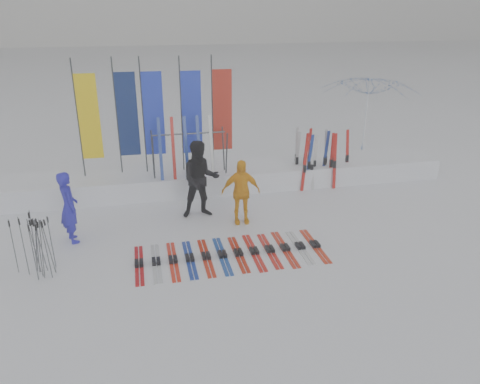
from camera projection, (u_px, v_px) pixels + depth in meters
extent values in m
plane|color=white|center=(247.00, 265.00, 9.74)|extent=(120.00, 120.00, 0.00)
cube|color=white|center=(211.00, 178.00, 13.80)|extent=(14.00, 1.60, 0.60)
imported|color=#211EB2|center=(69.00, 207.00, 10.46)|extent=(0.59, 0.71, 1.67)
imported|color=black|center=(201.00, 179.00, 11.68)|extent=(0.97, 0.76, 1.97)
imported|color=#FFAC10|center=(241.00, 192.00, 11.39)|extent=(0.97, 0.45, 1.62)
imported|color=white|center=(366.00, 118.00, 15.94)|extent=(3.88, 3.93, 2.95)
cube|color=#B00E11|center=(139.00, 264.00, 9.72)|extent=(0.17, 1.63, 0.07)
cube|color=#B6B9BD|center=(156.00, 262.00, 9.79)|extent=(0.17, 1.64, 0.07)
cube|color=red|center=(173.00, 260.00, 9.86)|extent=(0.17, 1.66, 0.07)
cube|color=navy|center=(190.00, 258.00, 9.93)|extent=(0.17, 1.63, 0.07)
cube|color=red|center=(206.00, 256.00, 10.00)|extent=(0.17, 1.65, 0.07)
cube|color=#164099|center=(222.00, 255.00, 10.07)|extent=(0.17, 1.66, 0.07)
cube|color=#B1210E|center=(238.00, 253.00, 10.14)|extent=(0.17, 1.60, 0.07)
cube|color=red|center=(254.00, 251.00, 10.21)|extent=(0.17, 1.68, 0.07)
cube|color=red|center=(270.00, 250.00, 10.28)|extent=(0.17, 1.60, 0.07)
cube|color=red|center=(285.00, 248.00, 10.36)|extent=(0.17, 1.69, 0.07)
cube|color=silver|center=(300.00, 246.00, 10.43)|extent=(0.17, 1.57, 0.07)
cube|color=red|center=(315.00, 245.00, 10.50)|extent=(0.17, 1.61, 0.07)
cylinder|color=#595B60|center=(24.00, 246.00, 9.20)|extent=(0.06, 0.11, 1.24)
cylinder|color=#595B60|center=(14.00, 246.00, 9.27)|extent=(0.03, 0.04, 1.17)
cylinder|color=#595B60|center=(40.00, 251.00, 9.12)|extent=(0.05, 0.06, 1.16)
cylinder|color=#595B60|center=(36.00, 246.00, 9.26)|extent=(0.16, 0.10, 1.20)
cylinder|color=#595B60|center=(33.00, 239.00, 9.48)|extent=(0.03, 0.14, 1.23)
cylinder|color=#595B60|center=(40.00, 245.00, 9.28)|extent=(0.11, 0.07, 1.21)
cylinder|color=#595B60|center=(46.00, 250.00, 9.06)|extent=(0.08, 0.04, 1.25)
cylinder|color=#595B60|center=(37.00, 246.00, 9.28)|extent=(0.10, 0.03, 1.16)
cylinder|color=#595B60|center=(34.00, 246.00, 9.29)|extent=(0.12, 0.09, 1.16)
cylinder|color=#595B60|center=(51.00, 242.00, 9.41)|extent=(0.03, 0.06, 1.18)
cylinder|color=#595B60|center=(33.00, 252.00, 9.01)|extent=(0.05, 0.09, 1.20)
cylinder|color=#595B60|center=(49.00, 247.00, 9.18)|extent=(0.12, 0.10, 1.23)
cylinder|color=#595B60|center=(42.00, 249.00, 9.09)|extent=(0.08, 0.10, 1.23)
cylinder|color=#383A3F|center=(78.00, 120.00, 12.49)|extent=(0.04, 0.04, 3.20)
cube|color=yellow|center=(89.00, 117.00, 12.53)|extent=(0.55, 0.03, 2.30)
cylinder|color=#383A3F|center=(117.00, 117.00, 12.77)|extent=(0.04, 0.04, 3.20)
cube|color=navy|center=(128.00, 115.00, 12.81)|extent=(0.55, 0.03, 2.30)
cylinder|color=#383A3F|center=(143.00, 116.00, 12.86)|extent=(0.04, 0.04, 3.20)
cube|color=#1B32CB|center=(154.00, 114.00, 12.89)|extent=(0.55, 0.03, 2.30)
cylinder|color=#383A3F|center=(181.00, 115.00, 13.00)|extent=(0.04, 0.04, 3.20)
cube|color=#1A30C8|center=(192.00, 113.00, 13.04)|extent=(0.55, 0.03, 2.30)
cylinder|color=#383A3F|center=(212.00, 113.00, 13.30)|extent=(0.04, 0.04, 3.20)
cube|color=red|center=(222.00, 110.00, 13.34)|extent=(0.55, 0.03, 2.30)
cylinder|color=#383A3F|center=(154.00, 158.00, 12.54)|extent=(0.04, 0.30, 1.23)
cylinder|color=#383A3F|center=(153.00, 153.00, 12.99)|extent=(0.04, 0.30, 1.23)
cylinder|color=#383A3F|center=(227.00, 153.00, 12.94)|extent=(0.04, 0.30, 1.23)
cylinder|color=#383A3F|center=(223.00, 148.00, 13.39)|extent=(0.04, 0.30, 1.23)
cylinder|color=#383A3F|center=(189.00, 134.00, 12.76)|extent=(2.00, 0.04, 0.04)
cube|color=silver|center=(297.00, 158.00, 13.96)|extent=(0.09, 0.03, 1.59)
cube|color=red|center=(309.00, 155.00, 14.07)|extent=(0.09, 0.05, 1.68)
cube|color=red|center=(333.00, 159.00, 14.07)|extent=(0.09, 0.04, 1.48)
cube|color=silver|center=(297.00, 155.00, 14.10)|extent=(0.09, 0.05, 1.68)
cube|color=red|center=(305.00, 158.00, 14.02)|extent=(0.09, 0.03, 1.54)
cube|color=navy|center=(309.00, 162.00, 13.49)|extent=(0.09, 0.03, 1.65)
cube|color=silver|center=(312.00, 166.00, 13.52)|extent=(0.09, 0.05, 1.45)
cube|color=silver|center=(326.00, 157.00, 13.95)|extent=(0.09, 0.03, 1.68)
cube|color=red|center=(305.00, 166.00, 13.41)|extent=(0.09, 0.02, 1.50)
cube|color=navy|center=(325.00, 158.00, 13.80)|extent=(0.09, 0.03, 1.68)
cube|color=silver|center=(315.00, 161.00, 13.80)|extent=(0.09, 0.03, 1.51)
cube|color=red|center=(347.00, 156.00, 14.17)|extent=(0.09, 0.02, 1.60)
cube|color=red|center=(331.00, 161.00, 13.67)|extent=(0.09, 0.03, 1.64)
cube|color=red|center=(335.00, 162.00, 13.50)|extent=(0.09, 0.04, 1.68)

